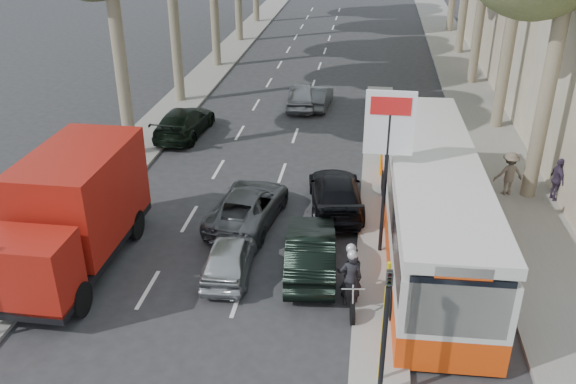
# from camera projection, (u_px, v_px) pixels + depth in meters

# --- Properties ---
(ground) EXTENTS (120.00, 120.00, 0.00)m
(ground) POSITION_uv_depth(u_px,v_px,m) (256.00, 344.00, 16.21)
(ground) COLOR #28282B
(ground) RESTS_ON ground
(sidewalk_right) EXTENTS (3.20, 70.00, 0.12)m
(sidewalk_right) POSITION_uv_depth(u_px,v_px,m) (468.00, 87.00, 37.35)
(sidewalk_right) COLOR gray
(sidewalk_right) RESTS_ON ground
(median_left) EXTENTS (2.40, 64.00, 0.12)m
(median_left) POSITION_uv_depth(u_px,v_px,m) (216.00, 65.00, 42.03)
(median_left) COLOR gray
(median_left) RESTS_ON ground
(traffic_island) EXTENTS (1.50, 26.00, 0.16)m
(traffic_island) POSITION_uv_depth(u_px,v_px,m) (380.00, 177.00, 25.55)
(traffic_island) COLOR gray
(traffic_island) RESTS_ON ground
(billboard) EXTENTS (1.50, 12.10, 5.60)m
(billboard) POSITION_uv_depth(u_px,v_px,m) (387.00, 151.00, 18.62)
(billboard) COLOR yellow
(billboard) RESTS_ON ground
(traffic_light_island) EXTENTS (0.16, 0.41, 3.60)m
(traffic_light_island) POSITION_uv_depth(u_px,v_px,m) (386.00, 314.00, 13.38)
(traffic_light_island) COLOR black
(traffic_light_island) RESTS_ON ground
(silver_hatchback) EXTENTS (1.62, 3.68, 1.23)m
(silver_hatchback) POSITION_uv_depth(u_px,v_px,m) (230.00, 255.00, 19.03)
(silver_hatchback) COLOR #AEB3B7
(silver_hatchback) RESTS_ON ground
(dark_hatchback) EXTENTS (1.91, 4.47, 1.43)m
(dark_hatchback) POSITION_uv_depth(u_px,v_px,m) (310.00, 250.00, 19.11)
(dark_hatchback) COLOR black
(dark_hatchback) RESTS_ON ground
(queue_car_a) EXTENTS (2.70, 4.84, 1.28)m
(queue_car_a) POSITION_uv_depth(u_px,v_px,m) (248.00, 205.00, 22.02)
(queue_car_a) COLOR #474A4E
(queue_car_a) RESTS_ON ground
(queue_car_b) EXTENTS (2.52, 4.89, 1.36)m
(queue_car_b) POSITION_uv_depth(u_px,v_px,m) (336.00, 193.00, 22.83)
(queue_car_b) COLOR black
(queue_car_b) RESTS_ON ground
(queue_car_c) EXTENTS (1.92, 4.14, 1.37)m
(queue_car_c) POSITION_uv_depth(u_px,v_px,m) (302.00, 95.00, 33.73)
(queue_car_c) COLOR gray
(queue_car_c) RESTS_ON ground
(queue_car_d) EXTENTS (1.53, 3.70, 1.19)m
(queue_car_d) POSITION_uv_depth(u_px,v_px,m) (318.00, 97.00, 33.81)
(queue_car_d) COLOR #44474B
(queue_car_d) RESTS_ON ground
(queue_car_e) EXTENTS (2.23, 4.89, 1.39)m
(queue_car_e) POSITION_uv_depth(u_px,v_px,m) (184.00, 122.00, 29.82)
(queue_car_e) COLOR black
(queue_car_e) RESTS_ON ground
(red_truck) EXTENTS (2.64, 6.84, 3.65)m
(red_truck) POSITION_uv_depth(u_px,v_px,m) (73.00, 211.00, 18.89)
(red_truck) COLOR black
(red_truck) RESTS_ON ground
(city_bus) EXTENTS (3.08, 12.65, 3.32)m
(city_bus) POSITION_uv_depth(u_px,v_px,m) (431.00, 200.00, 19.94)
(city_bus) COLOR #E4410C
(city_bus) RESTS_ON ground
(motorcycle) EXTENTS (0.89, 2.24, 1.90)m
(motorcycle) POSITION_uv_depth(u_px,v_px,m) (350.00, 277.00, 17.52)
(motorcycle) COLOR black
(motorcycle) RESTS_ON ground
(pedestrian_near) EXTENTS (0.66, 1.07, 1.71)m
(pedestrian_near) POSITION_uv_depth(u_px,v_px,m) (558.00, 180.00, 23.19)
(pedestrian_near) COLOR #40334C
(pedestrian_near) RESTS_ON sidewalk_right
(pedestrian_far) EXTENTS (1.22, 0.76, 1.76)m
(pedestrian_far) POSITION_uv_depth(u_px,v_px,m) (509.00, 173.00, 23.64)
(pedestrian_far) COLOR #6A5D50
(pedestrian_far) RESTS_ON sidewalk_right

